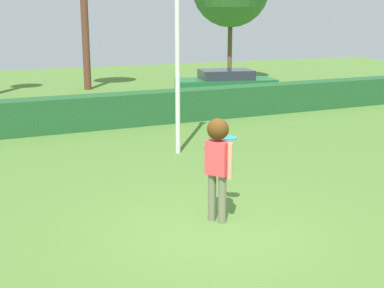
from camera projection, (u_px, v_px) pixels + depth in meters
ground_plane at (215, 231)px, 8.57m from camera, size 60.00×60.00×0.00m
person at (218, 155)px, 8.71m from camera, size 0.59×0.79×1.80m
frisbee at (229, 138)px, 9.18m from camera, size 0.28×0.28×0.02m
lamppost at (177, 13)px, 12.69m from camera, size 0.24×0.24×6.40m
hedge_row at (82, 113)px, 16.28m from camera, size 27.88×0.90×1.05m
parked_car_green at (226, 83)px, 22.51m from camera, size 4.49×2.66×1.25m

